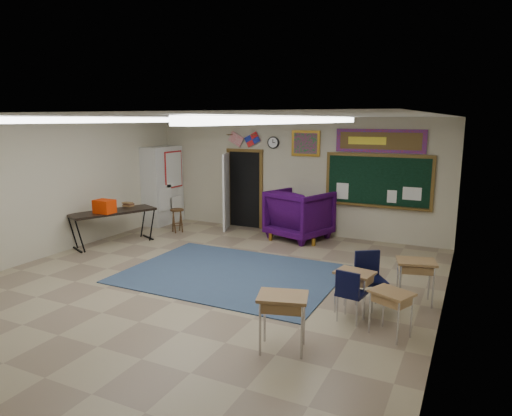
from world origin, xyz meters
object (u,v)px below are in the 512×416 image
at_px(wingback_armchair, 300,214).
at_px(wooden_stool, 177,220).
at_px(student_desk_front_left, 354,290).
at_px(student_desk_front_right, 415,279).
at_px(folding_table, 113,226).

xyz_separation_m(wingback_armchair, wooden_stool, (-3.13, -0.84, -0.29)).
bearing_deg(wingback_armchair, student_desk_front_left, 140.01).
xyz_separation_m(student_desk_front_left, student_desk_front_right, (0.79, 0.81, 0.03)).
relative_size(wingback_armchair, student_desk_front_right, 1.87).
relative_size(wingback_armchair, wooden_stool, 2.18).
xyz_separation_m(wingback_armchair, student_desk_front_left, (2.36, -3.89, -0.24)).
bearing_deg(wooden_stool, student_desk_front_left, -29.03).
height_order(student_desk_front_right, folding_table, folding_table).
bearing_deg(folding_table, student_desk_front_left, 11.64).
xyz_separation_m(student_desk_front_left, wooden_stool, (-5.49, 3.05, -0.05)).
relative_size(wingback_armchair, student_desk_front_left, 2.03).
xyz_separation_m(wingback_armchair, folding_table, (-3.79, -2.50, -0.17)).
distance_m(student_desk_front_left, student_desk_front_right, 1.14).
bearing_deg(wooden_stool, folding_table, -111.60).
xyz_separation_m(student_desk_front_right, wooden_stool, (-6.29, 2.23, -0.08)).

